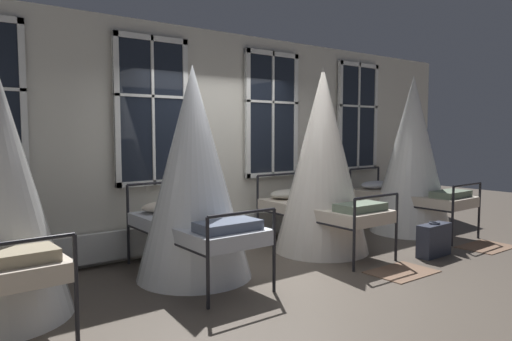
{
  "coord_description": "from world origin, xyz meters",
  "views": [
    {
      "loc": [
        -3.77,
        -4.49,
        1.69
      ],
      "look_at": [
        -0.15,
        0.22,
        1.2
      ],
      "focal_mm": 33.34,
      "sensor_mm": 36.0,
      "label": 1
    }
  ],
  "objects_px": {
    "cot_second": "(193,176)",
    "suitcase_dark": "(434,240)",
    "cot_third": "(322,163)",
    "cot_fourth": "(412,157)"
  },
  "relations": [
    {
      "from": "cot_second",
      "to": "cot_fourth",
      "type": "xyz_separation_m",
      "value": [
        4.14,
        -0.05,
        0.08
      ]
    },
    {
      "from": "cot_second",
      "to": "cot_third",
      "type": "xyz_separation_m",
      "value": [
        2.04,
        -0.04,
        0.07
      ]
    },
    {
      "from": "cot_second",
      "to": "suitcase_dark",
      "type": "distance_m",
      "value": 3.39
    },
    {
      "from": "cot_second",
      "to": "cot_fourth",
      "type": "distance_m",
      "value": 4.14
    },
    {
      "from": "cot_third",
      "to": "cot_fourth",
      "type": "height_order",
      "value": "cot_fourth"
    },
    {
      "from": "cot_second",
      "to": "suitcase_dark",
      "type": "height_order",
      "value": "cot_second"
    },
    {
      "from": "cot_third",
      "to": "suitcase_dark",
      "type": "xyz_separation_m",
      "value": [
        0.99,
        -1.15,
        -1.02
      ]
    },
    {
      "from": "cot_second",
      "to": "cot_third",
      "type": "bearing_deg",
      "value": -90.66
    },
    {
      "from": "suitcase_dark",
      "to": "cot_fourth",
      "type": "bearing_deg",
      "value": 44.03
    },
    {
      "from": "cot_fourth",
      "to": "cot_third",
      "type": "bearing_deg",
      "value": 88.25
    }
  ]
}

